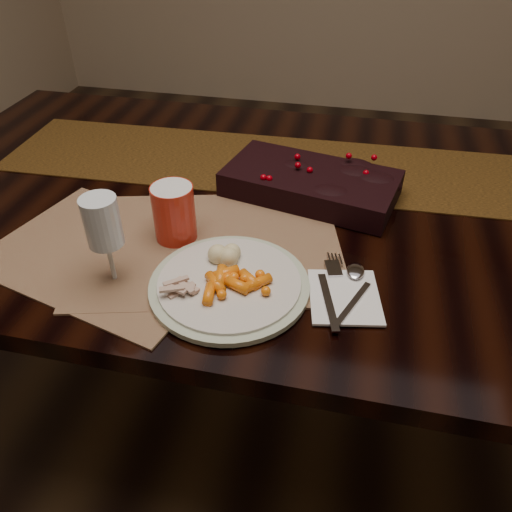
% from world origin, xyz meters
% --- Properties ---
extents(floor, '(5.00, 5.00, 0.00)m').
position_xyz_m(floor, '(0.00, 0.00, 0.00)').
color(floor, black).
rests_on(floor, ground).
extents(dining_table, '(1.80, 1.00, 0.75)m').
position_xyz_m(dining_table, '(0.00, 0.00, 0.38)').
color(dining_table, black).
rests_on(dining_table, floor).
extents(table_runner, '(1.53, 0.36, 0.00)m').
position_xyz_m(table_runner, '(0.05, 0.16, 0.75)').
color(table_runner, black).
rests_on(table_runner, dining_table).
extents(centerpiece, '(0.40, 0.27, 0.07)m').
position_xyz_m(centerpiece, '(0.07, 0.03, 0.79)').
color(centerpiece, black).
rests_on(centerpiece, table_runner).
extents(placemat_main, '(0.58, 0.48, 0.00)m').
position_xyz_m(placemat_main, '(-0.09, -0.20, 0.75)').
color(placemat_main, brown).
rests_on(placemat_main, dining_table).
extents(placemat_second, '(0.51, 0.42, 0.00)m').
position_xyz_m(placemat_second, '(-0.27, -0.27, 0.75)').
color(placemat_second, brown).
rests_on(placemat_second, dining_table).
extents(dinner_plate, '(0.31, 0.31, 0.02)m').
position_xyz_m(dinner_plate, '(-0.02, -0.32, 0.76)').
color(dinner_plate, beige).
rests_on(dinner_plate, placemat_main).
extents(baby_carrots, '(0.11, 0.09, 0.02)m').
position_xyz_m(baby_carrots, '(-0.01, -0.33, 0.78)').
color(baby_carrots, orange).
rests_on(baby_carrots, dinner_plate).
extents(mashed_potatoes, '(0.09, 0.08, 0.04)m').
position_xyz_m(mashed_potatoes, '(-0.04, -0.25, 0.79)').
color(mashed_potatoes, beige).
rests_on(mashed_potatoes, dinner_plate).
extents(turkey_shreds, '(0.08, 0.07, 0.02)m').
position_xyz_m(turkey_shreds, '(-0.10, -0.36, 0.78)').
color(turkey_shreds, '#B79D94').
rests_on(turkey_shreds, dinner_plate).
extents(napkin, '(0.14, 0.16, 0.00)m').
position_xyz_m(napkin, '(0.18, -0.30, 0.76)').
color(napkin, silver).
rests_on(napkin, placemat_main).
extents(fork, '(0.07, 0.18, 0.00)m').
position_xyz_m(fork, '(0.15, -0.30, 0.76)').
color(fork, '#A2A5C0').
rests_on(fork, napkin).
extents(spoon, '(0.09, 0.16, 0.00)m').
position_xyz_m(spoon, '(0.19, -0.29, 0.76)').
color(spoon, silver).
rests_on(spoon, napkin).
extents(red_cup, '(0.09, 0.09, 0.11)m').
position_xyz_m(red_cup, '(-0.16, -0.19, 0.81)').
color(red_cup, '#B22314').
rests_on(red_cup, placemat_main).
extents(wine_glass, '(0.07, 0.07, 0.17)m').
position_xyz_m(wine_glass, '(-0.23, -0.34, 0.83)').
color(wine_glass, silver).
rests_on(wine_glass, dining_table).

